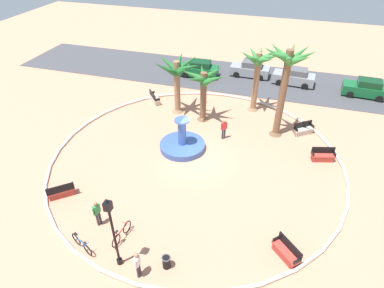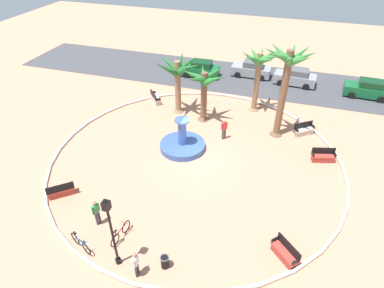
{
  "view_description": "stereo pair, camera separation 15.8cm",
  "coord_description": "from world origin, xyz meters",
  "px_view_note": "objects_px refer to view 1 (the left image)",
  "views": [
    {
      "loc": [
        4.96,
        -17.33,
        14.16
      ],
      "look_at": [
        -0.39,
        0.26,
        1.0
      ],
      "focal_mm": 30.33,
      "sensor_mm": 36.0,
      "label": 1
    },
    {
      "loc": [
        5.11,
        -17.28,
        14.16
      ],
      "look_at": [
        -0.39,
        0.26,
        1.0
      ],
      "focal_mm": 30.33,
      "sensor_mm": 36.0,
      "label": 2
    }
  ],
  "objects_px": {
    "bench_southwest": "(323,156)",
    "person_cyclist_helmet": "(138,263)",
    "person_cyclist_photo": "(97,212)",
    "person_pedestrian_stroll": "(224,128)",
    "palm_tree_near_fountain": "(204,85)",
    "parked_car_second": "(250,69)",
    "palm_tree_mid_plaza": "(286,72)",
    "bench_southeast": "(155,99)",
    "bench_east": "(303,130)",
    "parked_car_third": "(294,77)",
    "bicycle_red_frame": "(82,244)",
    "parked_car_rightmost": "(366,88)",
    "palm_tree_far_side": "(258,67)",
    "bench_north": "(61,192)",
    "fountain": "(182,145)",
    "parked_car_leftmost": "(199,69)",
    "palm_tree_by_curb": "(177,74)",
    "bicycle_by_lamppost": "(122,234)",
    "lamppost": "(113,229)",
    "bench_west": "(286,253)"
  },
  "relations": [
    {
      "from": "bench_north",
      "to": "bench_southwest",
      "type": "bearing_deg",
      "value": 28.67
    },
    {
      "from": "bench_east",
      "to": "bicycle_red_frame",
      "type": "height_order",
      "value": "bench_east"
    },
    {
      "from": "palm_tree_mid_plaza",
      "to": "parked_car_leftmost",
      "type": "distance_m",
      "value": 13.28
    },
    {
      "from": "bench_north",
      "to": "parked_car_rightmost",
      "type": "xyz_separation_m",
      "value": [
        19.27,
        19.79,
        0.43
      ]
    },
    {
      "from": "palm_tree_mid_plaza",
      "to": "person_cyclist_photo",
      "type": "bearing_deg",
      "value": -125.46
    },
    {
      "from": "palm_tree_far_side",
      "to": "bench_southwest",
      "type": "relative_size",
      "value": 3.22
    },
    {
      "from": "bicycle_by_lamppost",
      "to": "person_cyclist_helmet",
      "type": "bearing_deg",
      "value": -44.18
    },
    {
      "from": "bench_east",
      "to": "parked_car_third",
      "type": "bearing_deg",
      "value": 97.38
    },
    {
      "from": "parked_car_third",
      "to": "palm_tree_by_curb",
      "type": "bearing_deg",
      "value": -137.12
    },
    {
      "from": "bicycle_red_frame",
      "to": "person_cyclist_helmet",
      "type": "distance_m",
      "value": 3.49
    },
    {
      "from": "person_cyclist_helmet",
      "to": "parked_car_second",
      "type": "xyz_separation_m",
      "value": [
        1.51,
        24.76,
        -0.15
      ]
    },
    {
      "from": "palm_tree_mid_plaza",
      "to": "bench_southeast",
      "type": "height_order",
      "value": "palm_tree_mid_plaza"
    },
    {
      "from": "bicycle_by_lamppost",
      "to": "person_cyclist_helmet",
      "type": "xyz_separation_m",
      "value": [
        1.76,
        -1.71,
        0.55
      ]
    },
    {
      "from": "bench_east",
      "to": "bench_southwest",
      "type": "distance_m",
      "value": 3.36
    },
    {
      "from": "bench_north",
      "to": "bicycle_red_frame",
      "type": "relative_size",
      "value": 0.96
    },
    {
      "from": "palm_tree_by_curb",
      "to": "parked_car_rightmost",
      "type": "height_order",
      "value": "palm_tree_by_curb"
    },
    {
      "from": "palm_tree_near_fountain",
      "to": "parked_car_second",
      "type": "xyz_separation_m",
      "value": [
        2.38,
        10.0,
        -2.33
      ]
    },
    {
      "from": "person_cyclist_helmet",
      "to": "person_cyclist_photo",
      "type": "relative_size",
      "value": 0.99
    },
    {
      "from": "palm_tree_by_curb",
      "to": "parked_car_third",
      "type": "height_order",
      "value": "palm_tree_by_curb"
    },
    {
      "from": "fountain",
      "to": "person_pedestrian_stroll",
      "type": "bearing_deg",
      "value": 39.35
    },
    {
      "from": "palm_tree_by_curb",
      "to": "palm_tree_far_side",
      "type": "height_order",
      "value": "palm_tree_far_side"
    },
    {
      "from": "bicycle_by_lamppost",
      "to": "fountain",
      "type": "bearing_deg",
      "value": 86.56
    },
    {
      "from": "palm_tree_by_curb",
      "to": "person_cyclist_helmet",
      "type": "xyz_separation_m",
      "value": [
        3.3,
        -15.4,
        -2.57
      ]
    },
    {
      "from": "palm_tree_far_side",
      "to": "bicycle_red_frame",
      "type": "height_order",
      "value": "palm_tree_far_side"
    },
    {
      "from": "fountain",
      "to": "palm_tree_far_side",
      "type": "distance_m",
      "value": 9.12
    },
    {
      "from": "bench_southwest",
      "to": "person_cyclist_helmet",
      "type": "xyz_separation_m",
      "value": [
        -8.55,
        -11.86,
        0.58
      ]
    },
    {
      "from": "parked_car_rightmost",
      "to": "palm_tree_far_side",
      "type": "bearing_deg",
      "value": -149.5
    },
    {
      "from": "palm_tree_by_curb",
      "to": "lamppost",
      "type": "height_order",
      "value": "palm_tree_by_curb"
    },
    {
      "from": "bench_east",
      "to": "bench_north",
      "type": "height_order",
      "value": "same"
    },
    {
      "from": "bench_west",
      "to": "parked_car_third",
      "type": "bearing_deg",
      "value": 91.68
    },
    {
      "from": "parked_car_third",
      "to": "parked_car_leftmost",
      "type": "bearing_deg",
      "value": -175.04
    },
    {
      "from": "palm_tree_mid_plaza",
      "to": "bench_north",
      "type": "xyz_separation_m",
      "value": [
        -11.86,
        -10.75,
        -4.81
      ]
    },
    {
      "from": "bench_southwest",
      "to": "bench_north",
      "type": "bearing_deg",
      "value": -151.33
    },
    {
      "from": "parked_car_third",
      "to": "lamppost",
      "type": "bearing_deg",
      "value": -106.87
    },
    {
      "from": "palm_tree_by_curb",
      "to": "person_pedestrian_stroll",
      "type": "bearing_deg",
      "value": -32.01
    },
    {
      "from": "bicycle_red_frame",
      "to": "bench_southeast",
      "type": "bearing_deg",
      "value": 98.94
    },
    {
      "from": "bicycle_by_lamppost",
      "to": "person_pedestrian_stroll",
      "type": "relative_size",
      "value": 1.03
    },
    {
      "from": "palm_tree_far_side",
      "to": "parked_car_rightmost",
      "type": "relative_size",
      "value": 1.32
    },
    {
      "from": "palm_tree_by_curb",
      "to": "bench_north",
      "type": "relative_size",
      "value": 3.15
    },
    {
      "from": "bench_southeast",
      "to": "bicycle_red_frame",
      "type": "bearing_deg",
      "value": -81.06
    },
    {
      "from": "fountain",
      "to": "palm_tree_mid_plaza",
      "type": "xyz_separation_m",
      "value": [
        6.38,
        3.91,
        4.81
      ]
    },
    {
      "from": "person_cyclist_photo",
      "to": "parked_car_second",
      "type": "relative_size",
      "value": 0.42
    },
    {
      "from": "palm_tree_far_side",
      "to": "person_cyclist_helmet",
      "type": "height_order",
      "value": "palm_tree_far_side"
    },
    {
      "from": "palm_tree_mid_plaza",
      "to": "bench_southeast",
      "type": "distance_m",
      "value": 12.24
    },
    {
      "from": "palm_tree_far_side",
      "to": "person_cyclist_helmet",
      "type": "relative_size",
      "value": 3.25
    },
    {
      "from": "bench_north",
      "to": "palm_tree_near_fountain",
      "type": "bearing_deg",
      "value": 62.5
    },
    {
      "from": "person_cyclist_helmet",
      "to": "person_cyclist_photo",
      "type": "bearing_deg",
      "value": 146.72
    },
    {
      "from": "person_cyclist_photo",
      "to": "person_pedestrian_stroll",
      "type": "bearing_deg",
      "value": 64.99
    },
    {
      "from": "palm_tree_mid_plaza",
      "to": "bicycle_red_frame",
      "type": "height_order",
      "value": "palm_tree_mid_plaza"
    },
    {
      "from": "person_pedestrian_stroll",
      "to": "parked_car_rightmost",
      "type": "height_order",
      "value": "parked_car_rightmost"
    }
  ]
}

